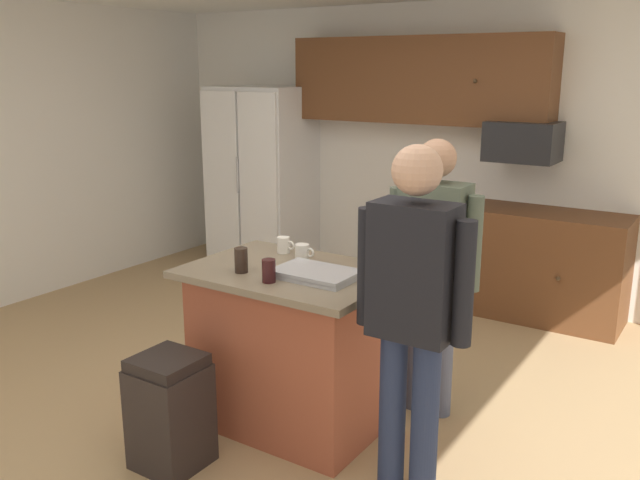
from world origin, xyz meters
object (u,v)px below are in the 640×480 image
refrigerator (262,179)px  glass_dark_ale (269,271)px  glass_short_whisky (241,260)px  kitchen_island (291,347)px  serving_tray (316,274)px  person_host_foreground (433,260)px  trash_bin (170,412)px  person_elder_center (412,303)px  mug_ceramic_white (284,245)px  mug_blue_stoneware (302,252)px  microwave_over_range (523,142)px

refrigerator → glass_dark_ale: refrigerator is taller
glass_short_whisky → glass_dark_ale: bearing=-13.3°
kitchen_island → serving_tray: bearing=-12.4°
person_host_foreground → trash_bin: bearing=11.2°
trash_bin → person_elder_center: bearing=20.7°
mug_ceramic_white → person_host_foreground: bearing=20.9°
kitchen_island → mug_blue_stoneware: size_ratio=9.05×
person_host_foreground → serving_tray: 0.74m
mug_ceramic_white → kitchen_island: bearing=-47.9°
glass_short_whisky → trash_bin: size_ratio=0.23×
glass_dark_ale → mug_ceramic_white: glass_dark_ale is taller
refrigerator → kitchen_island: size_ratio=1.62×
kitchen_island → person_host_foreground: 0.96m
person_host_foreground → glass_dark_ale: (-0.56, -0.82, 0.05)m
mug_blue_stoneware → serving_tray: mug_blue_stoneware is taller
person_host_foreground → trash_bin: size_ratio=2.71×
mug_blue_stoneware → glass_dark_ale: bearing=-78.0°
person_elder_center → serving_tray: (-0.67, 0.21, -0.03)m
microwave_over_range → serving_tray: 2.69m
microwave_over_range → serving_tray: bearing=-96.0°
trash_bin → glass_dark_ale: bearing=54.5°
glass_short_whisky → person_elder_center: bearing=-3.6°
refrigerator → mug_blue_stoneware: (2.07, -2.27, 0.07)m
mug_ceramic_white → mug_blue_stoneware: bearing=-18.4°
microwave_over_range → glass_short_whisky: (-0.67, -2.78, -0.44)m
microwave_over_range → glass_short_whisky: size_ratio=4.06×
kitchen_island → mug_ceramic_white: size_ratio=9.51×
serving_tray → trash_bin: size_ratio=0.72×
refrigerator → person_host_foreground: bearing=-34.8°
glass_dark_ale → trash_bin: (-0.32, -0.45, -0.70)m
person_elder_center → glass_short_whisky: size_ratio=12.46×
trash_bin → kitchen_island: bearing=67.8°
kitchen_island → glass_short_whisky: size_ratio=8.30×
mug_blue_stoneware → mug_ceramic_white: size_ratio=1.05×
trash_bin → refrigerator: bearing=120.3°
microwave_over_range → kitchen_island: size_ratio=0.49×
person_elder_center → trash_bin: 1.41m
microwave_over_range → person_host_foreground: (0.12, -2.01, -0.50)m
kitchen_island → glass_dark_ale: bearing=-81.4°
refrigerator → glass_short_whisky: (1.93, -2.66, 0.09)m
kitchen_island → glass_dark_ale: size_ratio=9.26×
microwave_over_range → mug_ceramic_white: bearing=-106.9°
glass_short_whisky → serving_tray: (0.39, 0.15, -0.05)m
glass_short_whisky → mug_ceramic_white: bearing=95.2°
glass_dark_ale → serving_tray: (0.16, 0.20, -0.04)m
refrigerator → mug_ceramic_white: size_ratio=15.39×
refrigerator → kitchen_island: 3.29m
microwave_over_range → mug_ceramic_white: microwave_over_range is taller
mug_blue_stoneware → serving_tray: bearing=-43.8°
serving_tray → microwave_over_range: bearing=84.0°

